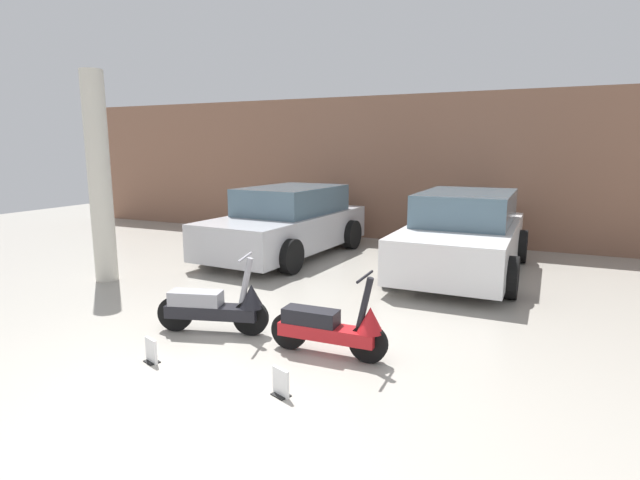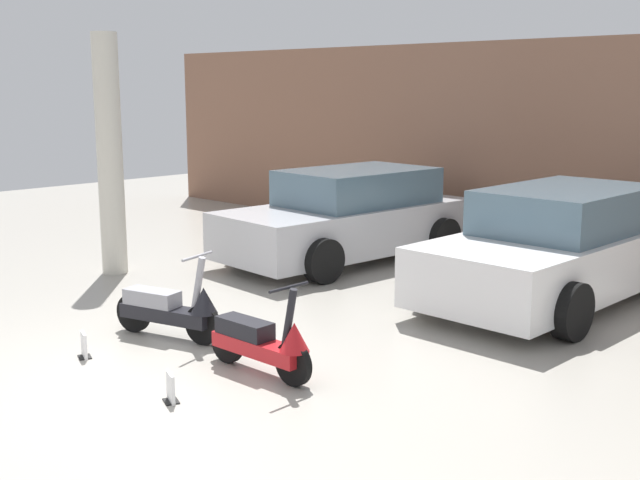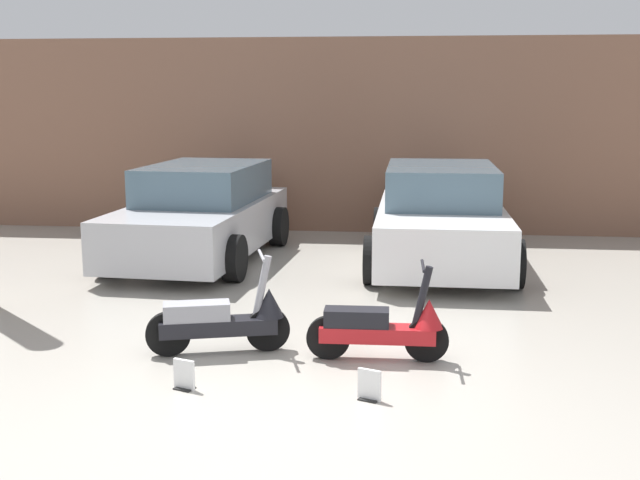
# 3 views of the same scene
# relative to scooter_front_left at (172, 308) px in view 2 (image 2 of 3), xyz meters

# --- Properties ---
(ground_plane) EXTENTS (28.00, 28.00, 0.00)m
(ground_plane) POSITION_rel_scooter_front_left_xyz_m (0.79, -0.93, -0.34)
(ground_plane) COLOR #9E998E
(wall_back) EXTENTS (19.60, 0.12, 3.42)m
(wall_back) POSITION_rel_scooter_front_left_xyz_m (0.79, 6.96, 1.37)
(wall_back) COLOR #845B47
(wall_back) RESTS_ON ground_plane
(scooter_front_left) EXTENTS (1.35, 0.64, 0.96)m
(scooter_front_left) POSITION_rel_scooter_front_left_xyz_m (0.00, 0.00, 0.00)
(scooter_front_left) COLOR black
(scooter_front_left) RESTS_ON ground_plane
(scooter_front_right) EXTENTS (1.33, 0.48, 0.93)m
(scooter_front_right) POSITION_rel_scooter_front_left_xyz_m (1.53, -0.05, -0.01)
(scooter_front_right) COLOR black
(scooter_front_right) RESTS_ON ground_plane
(car_rear_left) EXTENTS (2.23, 4.26, 1.41)m
(car_rear_left) POSITION_rel_scooter_front_left_xyz_m (-1.35, 4.32, 0.33)
(car_rear_left) COLOR #B7B7BC
(car_rear_left) RESTS_ON ground_plane
(car_rear_center) EXTENTS (2.06, 4.22, 1.43)m
(car_rear_center) POSITION_rel_scooter_front_left_xyz_m (2.20, 4.34, 0.34)
(car_rear_center) COLOR white
(car_rear_center) RESTS_ON ground_plane
(placard_near_left_scooter) EXTENTS (0.20, 0.17, 0.26)m
(placard_near_left_scooter) POSITION_rel_scooter_front_left_xyz_m (-0.13, -0.98, -0.23)
(placard_near_left_scooter) COLOR black
(placard_near_left_scooter) RESTS_ON ground_plane
(placard_near_right_scooter) EXTENTS (0.20, 0.17, 0.26)m
(placard_near_right_scooter) POSITION_rel_scooter_front_left_xyz_m (1.45, -1.05, -0.23)
(placard_near_right_scooter) COLOR black
(placard_near_right_scooter) RESTS_ON ground_plane
(support_column_side) EXTENTS (0.36, 0.36, 3.42)m
(support_column_side) POSITION_rel_scooter_front_left_xyz_m (-3.17, 1.25, 1.37)
(support_column_side) COLOR beige
(support_column_side) RESTS_ON ground_plane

